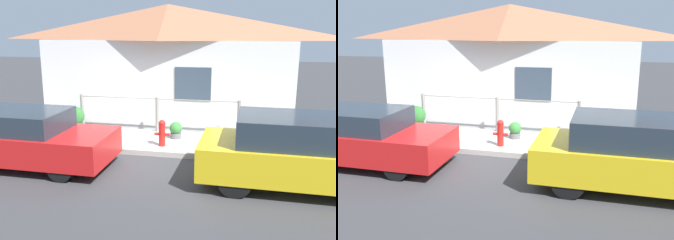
{
  "view_description": "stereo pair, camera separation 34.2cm",
  "coord_description": "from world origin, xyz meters",
  "views": [
    {
      "loc": [
        2.59,
        -8.72,
        3.16
      ],
      "look_at": [
        0.66,
        0.3,
        0.9
      ],
      "focal_mm": 40.0,
      "sensor_mm": 36.0,
      "label": 1
    },
    {
      "loc": [
        2.92,
        -8.64,
        3.16
      ],
      "look_at": [
        0.66,
        0.3,
        0.9
      ],
      "focal_mm": 40.0,
      "sensor_mm": 36.0,
      "label": 2
    }
  ],
  "objects": [
    {
      "name": "ground_plane",
      "position": [
        0.0,
        0.0,
        0.0
      ],
      "size": [
        60.0,
        60.0,
        0.0
      ],
      "primitive_type": "plane",
      "color": "#38383A"
    },
    {
      "name": "sidewalk",
      "position": [
        0.0,
        1.0,
        0.07
      ],
      "size": [
        24.0,
        2.0,
        0.14
      ],
      "color": "#B2AFA8",
      "rests_on": "ground_plane"
    },
    {
      "name": "house",
      "position": [
        0.0,
        3.3,
        3.13
      ],
      "size": [
        8.35,
        2.23,
        3.92
      ],
      "color": "white",
      "rests_on": "ground_plane"
    },
    {
      "name": "fence",
      "position": [
        0.0,
        1.85,
        0.72
      ],
      "size": [
        4.9,
        0.1,
        1.05
      ],
      "color": "gray",
      "rests_on": "sidewalk"
    },
    {
      "name": "car_left",
      "position": [
        -2.52,
        -1.19,
        0.67
      ],
      "size": [
        4.24,
        1.76,
        1.33
      ],
      "rotation": [
        0.0,
        0.0,
        -0.01
      ],
      "color": "red",
      "rests_on": "ground_plane"
    },
    {
      "name": "car_right",
      "position": [
        3.67,
        -1.19,
        0.74
      ],
      "size": [
        4.08,
        1.84,
        1.48
      ],
      "rotation": [
        0.0,
        0.0,
        -0.02
      ],
      "color": "gold",
      "rests_on": "ground_plane"
    },
    {
      "name": "fire_hydrant",
      "position": [
        0.46,
        0.5,
        0.51
      ],
      "size": [
        0.41,
        0.18,
        0.7
      ],
      "color": "red",
      "rests_on": "sidewalk"
    },
    {
      "name": "potted_plant_near_hydrant",
      "position": [
        0.68,
        1.27,
        0.38
      ],
      "size": [
        0.36,
        0.36,
        0.47
      ],
      "color": "slate",
      "rests_on": "sidewalk"
    },
    {
      "name": "potted_plant_by_fence",
      "position": [
        -2.52,
        1.58,
        0.54
      ],
      "size": [
        0.57,
        0.57,
        0.71
      ],
      "color": "#9E5638",
      "rests_on": "sidewalk"
    }
  ]
}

